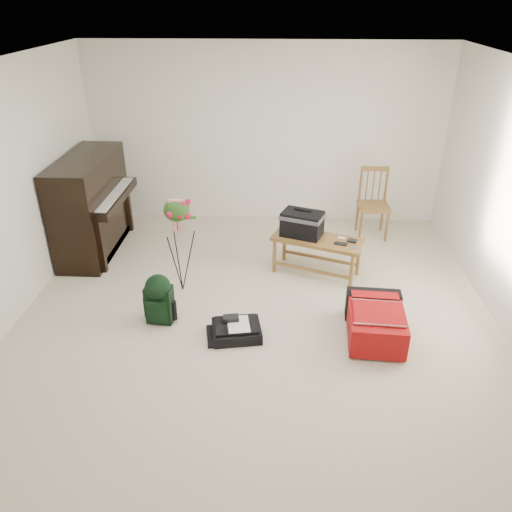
# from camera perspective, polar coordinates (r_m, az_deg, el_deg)

# --- Properties ---
(floor) EXTENTS (5.00, 5.50, 0.01)m
(floor) POSITION_cam_1_polar(r_m,az_deg,el_deg) (5.23, -0.01, -7.72)
(floor) COLOR beige
(floor) RESTS_ON ground
(ceiling) EXTENTS (5.00, 5.50, 0.01)m
(ceiling) POSITION_cam_1_polar(r_m,az_deg,el_deg) (4.27, -0.01, 20.58)
(ceiling) COLOR white
(ceiling) RESTS_ON wall_back
(wall_back) EXTENTS (5.00, 0.04, 2.50)m
(wall_back) POSITION_cam_1_polar(r_m,az_deg,el_deg) (7.21, 1.09, 13.60)
(wall_back) COLOR white
(wall_back) RESTS_ON floor
(piano) EXTENTS (0.71, 1.50, 1.25)m
(piano) POSITION_cam_1_polar(r_m,az_deg,el_deg) (6.77, -18.22, 5.35)
(piano) COLOR black
(piano) RESTS_ON floor
(bench) EXTENTS (1.13, 0.77, 0.81)m
(bench) POSITION_cam_1_polar(r_m,az_deg,el_deg) (5.88, 5.76, 2.95)
(bench) COLOR brown
(bench) RESTS_ON floor
(dining_chair) EXTENTS (0.41, 0.41, 0.95)m
(dining_chair) POSITION_cam_1_polar(r_m,az_deg,el_deg) (7.07, 13.25, 5.81)
(dining_chair) COLOR brown
(dining_chair) RESTS_ON floor
(red_suitcase) EXTENTS (0.58, 0.82, 0.34)m
(red_suitcase) POSITION_cam_1_polar(r_m,az_deg,el_deg) (5.13, 13.39, -6.97)
(red_suitcase) COLOR #B10718
(red_suitcase) RESTS_ON floor
(black_duffel) EXTENTS (0.54, 0.46, 0.20)m
(black_duffel) POSITION_cam_1_polar(r_m,az_deg,el_deg) (5.02, -2.25, -8.41)
(black_duffel) COLOR black
(black_duffel) RESTS_ON floor
(green_backpack) EXTENTS (0.29, 0.27, 0.54)m
(green_backpack) POSITION_cam_1_polar(r_m,az_deg,el_deg) (5.19, -11.05, -4.59)
(green_backpack) COLOR black
(green_backpack) RESTS_ON floor
(flower_stand) EXTENTS (0.36, 0.36, 1.15)m
(flower_stand) POSITION_cam_1_polar(r_m,az_deg,el_deg) (5.57, -8.76, 1.11)
(flower_stand) COLOR black
(flower_stand) RESTS_ON floor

